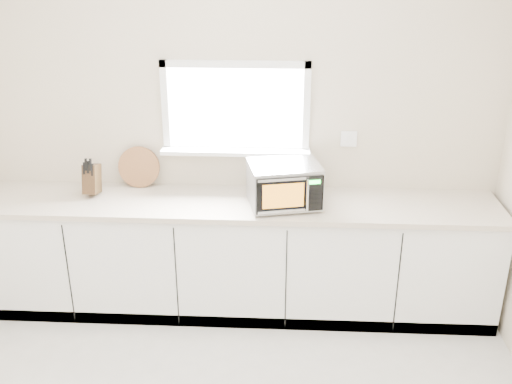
{
  "coord_description": "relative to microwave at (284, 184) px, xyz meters",
  "views": [
    {
      "loc": [
        0.38,
        -2.33,
        2.72
      ],
      "look_at": [
        0.17,
        1.55,
        1.06
      ],
      "focal_mm": 42.0,
      "sensor_mm": 36.0,
      "label": 1
    }
  ],
  "objects": [
    {
      "name": "coffee_grinder",
      "position": [
        0.06,
        0.15,
        -0.05
      ],
      "size": [
        0.13,
        0.13,
        0.23
      ],
      "rotation": [
        0.0,
        0.0,
        -0.0
      ],
      "color": "#ACAEB3",
      "rests_on": "countertop"
    },
    {
      "name": "back_wall",
      "position": [
        -0.37,
        0.36,
        0.28
      ],
      "size": [
        4.0,
        0.17,
        2.7
      ],
      "color": "beige",
      "rests_on": "ground"
    },
    {
      "name": "countertop",
      "position": [
        -0.37,
        0.06,
        -0.19
      ],
      "size": [
        3.92,
        0.64,
        0.04
      ],
      "primitive_type": "cube",
      "color": "beige",
      "rests_on": "cabinets"
    },
    {
      "name": "knife_block",
      "position": [
        -1.45,
        0.13,
        -0.04
      ],
      "size": [
        0.1,
        0.21,
        0.3
      ],
      "rotation": [
        0.0,
        0.0,
        -0.01
      ],
      "color": "#453018",
      "rests_on": "countertop"
    },
    {
      "name": "cutting_board",
      "position": [
        -1.13,
        0.31,
        -0.01
      ],
      "size": [
        0.32,
        0.08,
        0.32
      ],
      "primitive_type": "cylinder",
      "rotation": [
        1.4,
        0.0,
        0.0
      ],
      "color": "#8E5E37",
      "rests_on": "countertop"
    },
    {
      "name": "microwave",
      "position": [
        0.0,
        0.0,
        0.0
      ],
      "size": [
        0.56,
        0.48,
        0.32
      ],
      "rotation": [
        0.0,
        0.0,
        0.22
      ],
      "color": "black",
      "rests_on": "countertop"
    },
    {
      "name": "cabinets",
      "position": [
        -0.37,
        0.07,
        -0.65
      ],
      "size": [
        3.92,
        0.6,
        0.88
      ],
      "primitive_type": "cube",
      "color": "white",
      "rests_on": "ground"
    }
  ]
}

